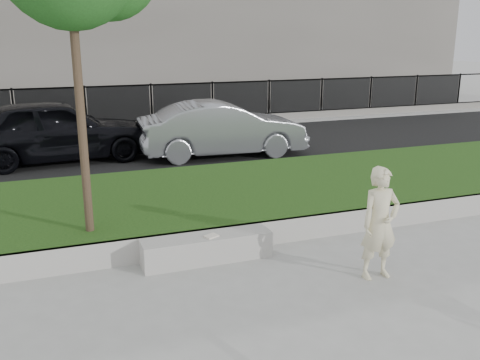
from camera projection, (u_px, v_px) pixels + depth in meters
name	position (u px, v px, depth m)	size (l,w,h in m)	color
ground	(209.00, 285.00, 7.25)	(90.00, 90.00, 0.00)	gray
grass_bank	(162.00, 206.00, 9.91)	(34.00, 4.00, 0.40)	black
grass_kerb	(189.00, 244.00, 8.14)	(34.00, 0.08, 0.40)	#A09D96
street	(120.00, 154.00, 14.93)	(34.00, 7.00, 0.04)	black
far_pavement	(103.00, 127.00, 18.99)	(34.00, 3.00, 0.12)	gray
iron_fence	(105.00, 117.00, 17.96)	(32.00, 0.30, 1.50)	slate
stone_bench	(206.00, 248.00, 7.99)	(1.95, 0.49, 0.40)	#A09D96
man	(380.00, 223.00, 7.29)	(0.58, 0.38, 1.58)	beige
book	(211.00, 236.00, 7.87)	(0.20, 0.14, 0.02)	beige
car_dark	(55.00, 130.00, 13.78)	(1.95, 4.84, 1.65)	black
car_silver	(222.00, 129.00, 14.45)	(1.56, 4.48, 1.48)	gray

